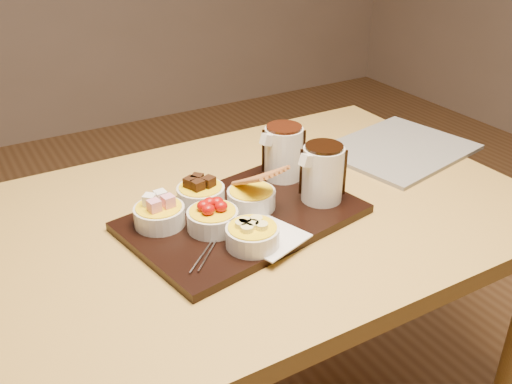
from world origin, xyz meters
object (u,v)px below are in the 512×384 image
bowl_strawberries (213,220)px  pitcher_milk_chocolate (283,153)px  newspaper (399,149)px  dining_table (252,248)px  pitcher_dark_chocolate (323,174)px  serving_board (243,218)px

bowl_strawberries → pitcher_milk_chocolate: (0.24, 0.12, 0.04)m
pitcher_milk_chocolate → newspaper: bearing=-9.5°
dining_table → pitcher_dark_chocolate: 0.23m
pitcher_milk_chocolate → newspaper: (0.36, 0.00, -0.07)m
bowl_strawberries → dining_table: bearing=24.5°
pitcher_dark_chocolate → pitcher_milk_chocolate: size_ratio=1.00×
dining_table → serving_board: serving_board is taller
dining_table → bowl_strawberries: bowl_strawberries is taller
bowl_strawberries → pitcher_milk_chocolate: size_ratio=0.85×
bowl_strawberries → pitcher_dark_chocolate: size_ratio=0.85×
bowl_strawberries → newspaper: 0.61m
serving_board → newspaper: bearing=1.2°
bowl_strawberries → pitcher_milk_chocolate: bearing=26.6°
dining_table → pitcher_dark_chocolate: size_ratio=10.16×
bowl_strawberries → newspaper: bearing=11.7°
serving_board → pitcher_dark_chocolate: bearing=-20.0°
pitcher_dark_chocolate → newspaper: (0.35, 0.13, -0.07)m
serving_board → bowl_strawberries: size_ratio=4.60×
serving_board → pitcher_milk_chocolate: 0.20m
bowl_strawberries → pitcher_milk_chocolate: pitcher_milk_chocolate is taller
serving_board → newspaper: 0.53m
pitcher_dark_chocolate → serving_board: bearing=160.0°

